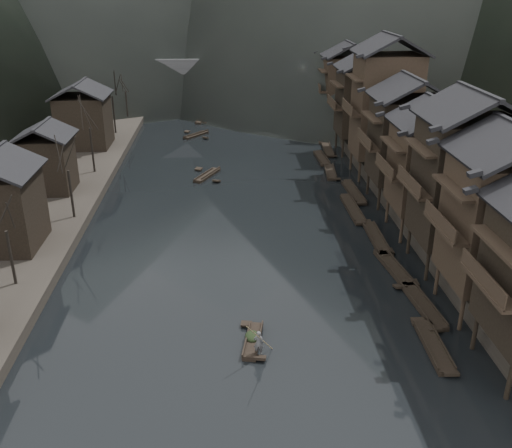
{
  "coord_description": "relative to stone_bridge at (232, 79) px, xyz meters",
  "views": [
    {
      "loc": [
        -1.54,
        -35.52,
        22.05
      ],
      "look_at": [
        1.01,
        9.82,
        2.5
      ],
      "focal_mm": 40.0,
      "sensor_mm": 36.0,
      "label": 1
    }
  ],
  "objects": [
    {
      "name": "right_bank",
      "position": [
        35.0,
        -32.0,
        -4.21
      ],
      "size": [
        40.0,
        200.0,
        1.8
      ],
      "primitive_type": "cube",
      "color": "#2D2823",
      "rests_on": "ground"
    },
    {
      "name": "stone_bridge",
      "position": [
        0.0,
        0.0,
        0.0
      ],
      "size": [
        40.0,
        6.0,
        9.0
      ],
      "color": "#4C4C4F",
      "rests_on": "ground"
    },
    {
      "name": "hero_sampan",
      "position": [
        0.02,
        -76.18,
        -4.91
      ],
      "size": [
        1.62,
        4.49,
        0.43
      ],
      "color": "black",
      "rests_on": "water"
    },
    {
      "name": "water",
      "position": [
        0.0,
        -72.0,
        -5.11
      ],
      "size": [
        300.0,
        300.0,
        0.0
      ],
      "primitive_type": "plane",
      "color": "black",
      "rests_on": "ground"
    },
    {
      "name": "midriver_boats",
      "position": [
        -4.95,
        -25.34,
        -4.91
      ],
      "size": [
        5.78,
        35.25,
        0.45
      ],
      "color": "black",
      "rests_on": "water"
    },
    {
      "name": "left_houses",
      "position": [
        -20.5,
        -51.88,
        0.55
      ],
      "size": [
        8.1,
        53.2,
        8.73
      ],
      "color": "black",
      "rests_on": "left_bank"
    },
    {
      "name": "moored_sampans",
      "position": [
        11.99,
        -47.88,
        -4.91
      ],
      "size": [
        3.21,
        67.22,
        0.47
      ],
      "color": "black",
      "rests_on": "water"
    },
    {
      "name": "bamboo_pole",
      "position": [
        0.5,
        -77.7,
        -1.24
      ],
      "size": [
        2.01,
        2.2,
        3.45
      ],
      "primitive_type": "cylinder",
      "rotation": [
        0.7,
        0.0,
        -0.74
      ],
      "color": "#8C7A51",
      "rests_on": "boatman"
    },
    {
      "name": "boatman",
      "position": [
        0.3,
        -77.7,
        -3.82
      ],
      "size": [
        0.67,
        0.48,
        1.72
      ],
      "primitive_type": "imported",
      "rotation": [
        0.0,
        0.0,
        3.04
      ],
      "color": "#595A5C",
      "rests_on": "hero_sampan"
    },
    {
      "name": "bare_trees",
      "position": [
        -17.0,
        -46.86,
        1.38
      ],
      "size": [
        3.87,
        73.26,
        7.74
      ],
      "color": "black",
      "rests_on": "left_bank"
    },
    {
      "name": "cargo_heap",
      "position": [
        -0.01,
        -75.98,
        -4.39
      ],
      "size": [
        0.97,
        1.27,
        0.58
      ],
      "primitive_type": "ellipsoid",
      "color": "black",
      "rests_on": "hero_sampan"
    },
    {
      "name": "stilt_houses",
      "position": [
        17.28,
        -52.37,
        3.66
      ],
      "size": [
        9.0,
        67.6,
        16.72
      ],
      "color": "black",
      "rests_on": "ground"
    }
  ]
}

